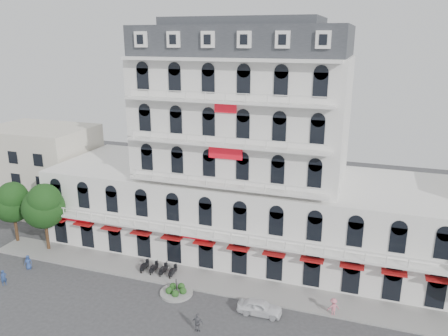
% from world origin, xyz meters
% --- Properties ---
extents(sidewalk, '(53.00, 4.00, 0.16)m').
position_xyz_m(sidewalk, '(0.00, 9.00, 0.08)').
color(sidewalk, gray).
rests_on(sidewalk, ground).
extents(main_building, '(45.00, 15.00, 25.80)m').
position_xyz_m(main_building, '(0.00, 18.00, 9.96)').
color(main_building, silver).
rests_on(main_building, ground).
extents(flank_building_west, '(14.00, 10.00, 12.00)m').
position_xyz_m(flank_building_west, '(-30.00, 20.00, 6.00)').
color(flank_building_west, beige).
rests_on(flank_building_west, ground).
extents(traffic_island, '(3.20, 3.20, 1.60)m').
position_xyz_m(traffic_island, '(-3.00, 6.00, 0.26)').
color(traffic_island, gray).
rests_on(traffic_island, ground).
extents(parked_scooter_row, '(4.40, 1.80, 1.10)m').
position_xyz_m(parked_scooter_row, '(-6.35, 8.80, 0.00)').
color(parked_scooter_row, black).
rests_on(parked_scooter_row, ground).
extents(tree_west_outer, '(4.50, 4.48, 7.76)m').
position_xyz_m(tree_west_outer, '(-25.95, 9.98, 5.35)').
color(tree_west_outer, '#382314').
rests_on(tree_west_outer, ground).
extents(tree_west_inner, '(4.76, 4.76, 8.25)m').
position_xyz_m(tree_west_inner, '(-20.95, 9.48, 5.68)').
color(tree_west_inner, '#382314').
rests_on(tree_west_inner, ground).
extents(parked_car, '(4.06, 1.74, 1.37)m').
position_xyz_m(parked_car, '(5.43, 5.50, 0.68)').
color(parked_car, white).
rests_on(parked_car, ground).
extents(pedestrian_left, '(0.92, 0.82, 1.59)m').
position_xyz_m(pedestrian_left, '(-20.00, 5.19, 0.79)').
color(pedestrian_left, navy).
rests_on(pedestrian_left, ground).
extents(pedestrian_mid, '(1.01, 0.44, 1.69)m').
position_xyz_m(pedestrian_mid, '(1.08, 1.43, 0.85)').
color(pedestrian_mid, '#5C5C64').
rests_on(pedestrian_mid, ground).
extents(pedestrian_right, '(1.28, 1.08, 1.72)m').
position_xyz_m(pedestrian_right, '(11.68, 7.36, 0.86)').
color(pedestrian_right, '#D57182').
rests_on(pedestrian_right, ground).
extents(pedestrian_far, '(0.65, 0.71, 1.62)m').
position_xyz_m(pedestrian_far, '(-20.00, 1.85, 0.81)').
color(pedestrian_far, navy).
rests_on(pedestrian_far, ground).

